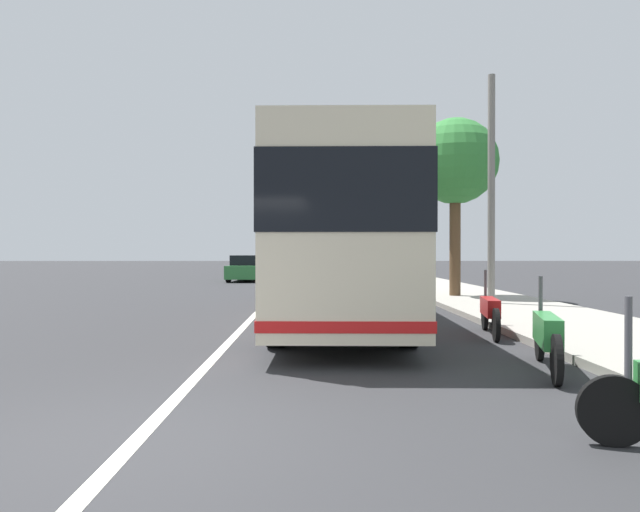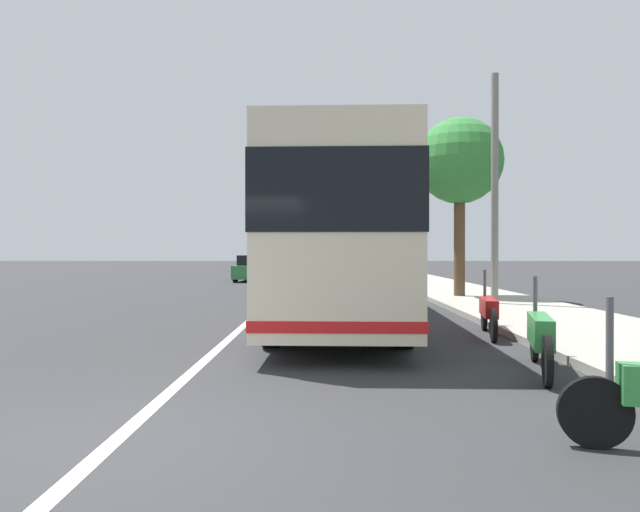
{
  "view_description": "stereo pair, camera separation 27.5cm",
  "coord_description": "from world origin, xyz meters",
  "views": [
    {
      "loc": [
        -4.9,
        -1.51,
        1.6
      ],
      "look_at": [
        8.5,
        -1.67,
        1.53
      ],
      "focal_mm": 32.25,
      "sensor_mm": 36.0,
      "label": 1
    },
    {
      "loc": [
        -4.9,
        -1.79,
        1.6
      ],
      "look_at": [
        8.5,
        -1.67,
        1.53
      ],
      "focal_mm": 32.25,
      "sensor_mm": 36.0,
      "label": 2
    }
  ],
  "objects": [
    {
      "name": "car_behind_bus",
      "position": [
        38.89,
        2.84,
        0.66
      ],
      "size": [
        4.46,
        1.87,
        1.34
      ],
      "rotation": [
        0.0,
        0.0,
        3.16
      ],
      "color": "black",
      "rests_on": "ground"
    },
    {
      "name": "car_side_street",
      "position": [
        27.67,
        2.21,
        0.69
      ],
      "size": [
        4.46,
        2.05,
        1.46
      ],
      "rotation": [
        0.0,
        0.0,
        3.07
      ],
      "color": "#2D7238",
      "rests_on": "ground"
    },
    {
      "name": "ground_plane",
      "position": [
        0.0,
        0.0,
        0.0
      ],
      "size": [
        220.0,
        220.0,
        0.0
      ],
      "primitive_type": "plane",
      "color": "#2D2D30"
    },
    {
      "name": "roadside_tree_mid_block",
      "position": [
        14.73,
        -6.37,
        4.69
      ],
      "size": [
        2.93,
        2.93,
        6.22
      ],
      "color": "brown",
      "rests_on": "ground"
    },
    {
      "name": "utility_pole",
      "position": [
        11.81,
        -6.71,
        3.4
      ],
      "size": [
        0.21,
        0.21,
        6.81
      ],
      "primitive_type": "cylinder",
      "color": "slate",
      "rests_on": "ground"
    },
    {
      "name": "sidewalk_curb",
      "position": [
        10.0,
        -7.02,
        0.07
      ],
      "size": [
        110.0,
        3.6,
        0.14
      ],
      "primitive_type": "cube",
      "color": "#9E998E",
      "rests_on": "ground"
    },
    {
      "name": "lane_divider_line",
      "position": [
        10.0,
        0.0,
        0.0
      ],
      "size": [
        110.0,
        0.16,
        0.01
      ],
      "primitive_type": "cube",
      "color": "silver",
      "rests_on": "ground"
    },
    {
      "name": "car_far_distant",
      "position": [
        53.33,
        2.65,
        0.67
      ],
      "size": [
        4.76,
        2.13,
        1.38
      ],
      "rotation": [
        0.0,
        0.0,
        3.09
      ],
      "color": "navy",
      "rests_on": "ground"
    },
    {
      "name": "car_oncoming",
      "position": [
        55.17,
        -2.8,
        0.7
      ],
      "size": [
        4.36,
        2.02,
        1.46
      ],
      "rotation": [
        0.0,
        0.0,
        -0.06
      ],
      "color": "silver",
      "rests_on": "ground"
    },
    {
      "name": "coach_bus",
      "position": [
        8.36,
        -2.09,
        2.03
      ],
      "size": [
        11.25,
        2.76,
        3.58
      ],
      "rotation": [
        0.0,
        0.0,
        -0.03
      ],
      "color": "beige",
      "rests_on": "ground"
    },
    {
      "name": "motorcycle_nearest_curb",
      "position": [
        6.18,
        -4.94,
        0.47
      ],
      "size": [
        2.22,
        0.46,
        1.25
      ],
      "rotation": [
        0.0,
        0.0,
        -0.17
      ],
      "color": "black",
      "rests_on": "ground"
    },
    {
      "name": "motorcycle_by_tree",
      "position": [
        2.79,
        -4.66,
        0.48
      ],
      "size": [
        2.27,
        0.68,
        1.26
      ],
      "rotation": [
        0.0,
        0.0,
        -0.26
      ],
      "color": "black",
      "rests_on": "ground"
    }
  ]
}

